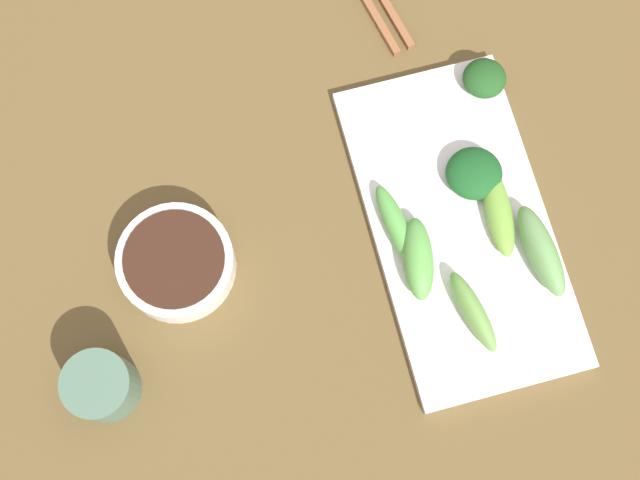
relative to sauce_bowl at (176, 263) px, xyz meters
name	(u,v)px	position (x,y,z in m)	size (l,w,h in m)	color
tabletop	(349,258)	(0.17, -0.03, -0.03)	(2.10, 2.10, 0.02)	brown
sauce_bowl	(176,263)	(0.00, 0.00, 0.00)	(0.11, 0.11, 0.04)	white
serving_plate	(460,226)	(0.28, -0.03, -0.01)	(0.17, 0.34, 0.01)	white
broccoli_stalk_0	(418,259)	(0.23, -0.06, 0.01)	(0.03, 0.08, 0.03)	#5FAB4A
broccoli_leafy_1	(484,78)	(0.35, 0.11, 0.01)	(0.05, 0.04, 0.03)	#1F4F1E
broccoli_stalk_2	(541,251)	(0.35, -0.08, 0.01)	(0.03, 0.10, 0.03)	#69A057
broccoli_leafy_3	(474,173)	(0.31, 0.01, 0.01)	(0.06, 0.06, 0.03)	#185421
broccoli_stalk_4	(399,229)	(0.22, -0.02, 0.00)	(0.02, 0.10, 0.02)	#5CAD4C
broccoli_stalk_5	(473,312)	(0.27, -0.12, 0.01)	(0.02, 0.09, 0.03)	#6CA34B
broccoli_stalk_6	(497,208)	(0.32, -0.03, 0.00)	(0.03, 0.09, 0.02)	#74A83D
tea_cup	(101,386)	(-0.09, -0.10, 0.01)	(0.06, 0.06, 0.06)	#51735C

